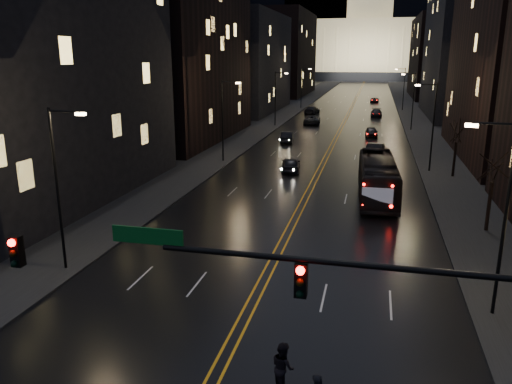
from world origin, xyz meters
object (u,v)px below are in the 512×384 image
Objects in this scene: bus at (377,178)px; receding_car_a at (374,151)px; pedestrian_b at (283,367)px; traffic_signal at (390,306)px; oncoming_car_b at (287,137)px; oncoming_car_a at (291,164)px.

receding_car_a is at bearing 88.45° from bus.
bus is at bearing -43.19° from pedestrian_b.
bus is (-0.15, 28.99, -3.39)m from traffic_signal.
pedestrian_b reaches higher than receding_car_a.
traffic_signal is 3.36× the size of receding_car_a.
traffic_signal reaches higher than oncoming_car_b.
oncoming_car_a is (-8.58, 7.95, -0.93)m from bus.
oncoming_car_a is 34.75m from pedestrian_b.
traffic_signal is 1.41× the size of bus.
bus is at bearing 129.64° from oncoming_car_a.
pedestrian_b is (-2.86, -43.25, 0.11)m from receding_car_a.
pedestrian_b is at bearing -87.05° from receding_car_a.
traffic_signal reaches higher than receding_car_a.
traffic_signal is at bearing -164.58° from pedestrian_b.
pedestrian_b reaches higher than oncoming_car_b.
pedestrian_b is (-3.17, -26.37, -0.76)m from bus.
bus reaches higher than oncoming_car_b.
oncoming_car_a is at bearing 103.29° from traffic_signal.
traffic_signal is at bearing 95.76° from oncoming_car_a.
bus is 16.90m from receding_car_a.
pedestrian_b is at bearing 91.42° from oncoming_car_a.
receding_car_a reaches higher than oncoming_car_b.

